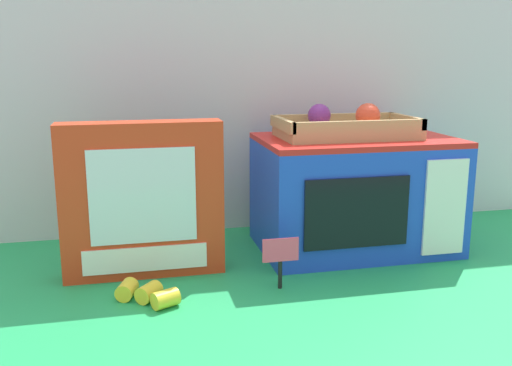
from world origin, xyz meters
name	(u,v)px	position (x,y,z in m)	size (l,w,h in m)	color
ground_plane	(287,259)	(0.00, 0.00, 0.00)	(1.70, 1.70, 0.00)	#219E54
display_back_panel	(259,73)	(0.00, 0.27, 0.39)	(1.61, 0.03, 0.79)	silver
toy_microwave	(355,193)	(0.17, 0.05, 0.13)	(0.43, 0.28, 0.26)	blue
food_groups_crate	(346,128)	(0.15, 0.05, 0.28)	(0.30, 0.17, 0.08)	tan
cookie_set_box	(143,200)	(-0.30, -0.02, 0.15)	(0.32, 0.07, 0.31)	red
price_sign	(280,255)	(-0.06, -0.15, 0.07)	(0.07, 0.01, 0.10)	black
loose_toy_banana	(147,294)	(-0.31, -0.16, 0.02)	(0.12, 0.11, 0.03)	yellow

